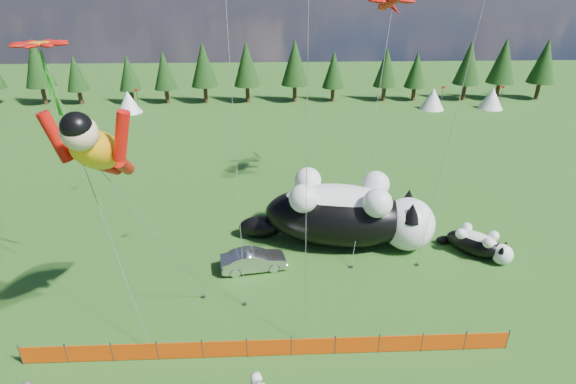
# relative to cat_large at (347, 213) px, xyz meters

# --- Properties ---
(ground) EXTENTS (160.00, 160.00, 0.00)m
(ground) POSITION_rel_cat_large_xyz_m (-5.01, -6.68, -2.16)
(ground) COLOR #0E380A
(ground) RESTS_ON ground
(safety_fence) EXTENTS (22.06, 0.06, 1.10)m
(safety_fence) POSITION_rel_cat_large_xyz_m (-5.01, -9.68, -1.66)
(safety_fence) COLOR #262626
(safety_fence) RESTS_ON ground
(tree_line) EXTENTS (90.00, 4.00, 8.00)m
(tree_line) POSITION_rel_cat_large_xyz_m (-5.01, 38.32, 1.84)
(tree_line) COLOR black
(tree_line) RESTS_ON ground
(festival_tents) EXTENTS (50.00, 3.20, 2.80)m
(festival_tents) POSITION_rel_cat_large_xyz_m (5.99, 33.32, -0.76)
(festival_tents) COLOR white
(festival_tents) RESTS_ON ground
(cat_large) EXTENTS (12.53, 6.05, 4.55)m
(cat_large) POSITION_rel_cat_large_xyz_m (0.00, 0.00, 0.00)
(cat_large) COLOR black
(cat_large) RESTS_ON ground
(cat_small) EXTENTS (3.86, 3.62, 1.70)m
(cat_small) POSITION_rel_cat_large_xyz_m (7.99, -1.83, -1.35)
(cat_small) COLOR black
(cat_small) RESTS_ON ground
(car) EXTENTS (4.03, 1.97, 1.27)m
(car) POSITION_rel_cat_large_xyz_m (-5.88, -2.81, -1.53)
(car) COLOR silver
(car) RESTS_ON ground
(superhero_kite) EXTENTS (5.57, 5.45, 12.18)m
(superhero_kite) POSITION_rel_cat_large_xyz_m (-11.57, -8.08, 7.32)
(superhero_kite) COLOR #F1A00C
(superhero_kite) RESTS_ON ground
(gecko_kite) EXTENTS (5.48, 13.03, 17.71)m
(gecko_kite) POSITION_rel_cat_large_xyz_m (3.44, 6.96, 12.26)
(gecko_kite) COLOR #BF0D09
(gecko_kite) RESTS_ON ground
(flower_kite) EXTENTS (5.97, 6.62, 14.46)m
(flower_kite) POSITION_rel_cat_large_xyz_m (-14.76, -4.19, 10.71)
(flower_kite) COLOR #BF0D09
(flower_kite) RESTS_ON ground
(diamond_kite_c) EXTENTS (0.78, 3.05, 16.04)m
(diamond_kite_c) POSITION_rel_cat_large_xyz_m (-3.23, -6.49, 12.23)
(diamond_kite_c) COLOR #0B32AE
(diamond_kite_c) RESTS_ON ground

